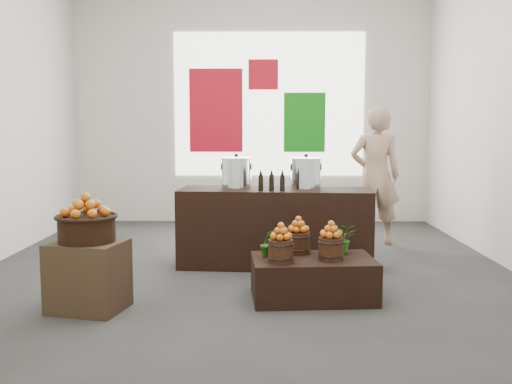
{
  "coord_description": "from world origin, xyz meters",
  "views": [
    {
      "loc": [
        0.18,
        -6.26,
        1.6
      ],
      "look_at": [
        0.12,
        -0.4,
        0.95
      ],
      "focal_mm": 40.0,
      "sensor_mm": 36.0,
      "label": 1
    }
  ],
  "objects_px": {
    "crate": "(88,276)",
    "stock_pot_left": "(236,174)",
    "wicker_basket": "(87,229)",
    "stock_pot_center": "(306,174)",
    "display_table": "(313,278)",
    "shopper": "(375,176)",
    "counter": "(275,227)"
  },
  "relations": [
    {
      "from": "wicker_basket",
      "to": "display_table",
      "type": "relative_size",
      "value": 0.43
    },
    {
      "from": "crate",
      "to": "display_table",
      "type": "distance_m",
      "value": 2.05
    },
    {
      "from": "crate",
      "to": "counter",
      "type": "xyz_separation_m",
      "value": [
        1.68,
        1.66,
        0.15
      ]
    },
    {
      "from": "crate",
      "to": "wicker_basket",
      "type": "xyz_separation_m",
      "value": [
        0.0,
        0.0,
        0.42
      ]
    },
    {
      "from": "counter",
      "to": "shopper",
      "type": "height_order",
      "value": "shopper"
    },
    {
      "from": "shopper",
      "to": "stock_pot_center",
      "type": "bearing_deg",
      "value": 52.55
    },
    {
      "from": "wicker_basket",
      "to": "counter",
      "type": "distance_m",
      "value": 2.38
    },
    {
      "from": "stock_pot_center",
      "to": "shopper",
      "type": "height_order",
      "value": "shopper"
    },
    {
      "from": "counter",
      "to": "crate",
      "type": "bearing_deg",
      "value": -131.23
    },
    {
      "from": "stock_pot_left",
      "to": "stock_pot_center",
      "type": "bearing_deg",
      "value": -4.17
    },
    {
      "from": "crate",
      "to": "counter",
      "type": "bearing_deg",
      "value": 44.6
    },
    {
      "from": "crate",
      "to": "stock_pot_center",
      "type": "bearing_deg",
      "value": 38.78
    },
    {
      "from": "counter",
      "to": "wicker_basket",
      "type": "bearing_deg",
      "value": -131.23
    },
    {
      "from": "wicker_basket",
      "to": "shopper",
      "type": "height_order",
      "value": "shopper"
    },
    {
      "from": "display_table",
      "to": "shopper",
      "type": "distance_m",
      "value": 2.89
    },
    {
      "from": "stock_pot_left",
      "to": "display_table",
      "type": "bearing_deg",
      "value": -59.84
    },
    {
      "from": "crate",
      "to": "display_table",
      "type": "height_order",
      "value": "crate"
    },
    {
      "from": "shopper",
      "to": "wicker_basket",
      "type": "bearing_deg",
      "value": 45.16
    },
    {
      "from": "display_table",
      "to": "stock_pot_center",
      "type": "height_order",
      "value": "stock_pot_center"
    },
    {
      "from": "stock_pot_center",
      "to": "display_table",
      "type": "bearing_deg",
      "value": -90.99
    },
    {
      "from": "counter",
      "to": "shopper",
      "type": "distance_m",
      "value": 1.96
    },
    {
      "from": "wicker_basket",
      "to": "stock_pot_center",
      "type": "distance_m",
      "value": 2.63
    },
    {
      "from": "display_table",
      "to": "stock_pot_left",
      "type": "bearing_deg",
      "value": 115.97
    },
    {
      "from": "display_table",
      "to": "shopper",
      "type": "xyz_separation_m",
      "value": [
        1.08,
        2.58,
        0.75
      ]
    },
    {
      "from": "display_table",
      "to": "crate",
      "type": "bearing_deg",
      "value": -174.25
    },
    {
      "from": "crate",
      "to": "stock_pot_left",
      "type": "height_order",
      "value": "stock_pot_left"
    },
    {
      "from": "crate",
      "to": "stock_pot_left",
      "type": "bearing_deg",
      "value": 53.93
    },
    {
      "from": "display_table",
      "to": "stock_pot_center",
      "type": "bearing_deg",
      "value": 84.82
    },
    {
      "from": "counter",
      "to": "stock_pot_left",
      "type": "bearing_deg",
      "value": -180.0
    },
    {
      "from": "crate",
      "to": "counter",
      "type": "height_order",
      "value": "counter"
    },
    {
      "from": "display_table",
      "to": "wicker_basket",
      "type": "bearing_deg",
      "value": -174.25
    },
    {
      "from": "counter",
      "to": "stock_pot_left",
      "type": "xyz_separation_m",
      "value": [
        -0.45,
        0.03,
        0.62
      ]
    }
  ]
}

